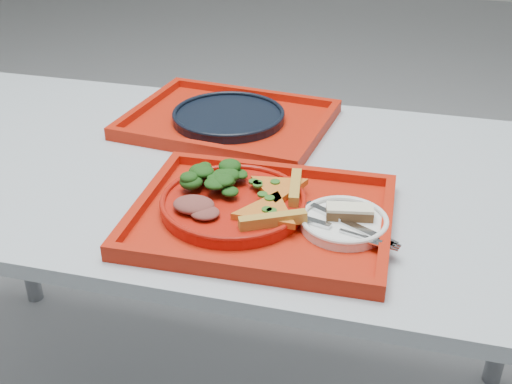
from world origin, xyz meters
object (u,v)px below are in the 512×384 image
dinner_plate (233,205)px  navy_plate (229,117)px  tray_main (262,219)px  dessert_bar (350,212)px  tray_far (229,123)px

dinner_plate → navy_plate: dinner_plate is taller
tray_main → dinner_plate: dinner_plate is taller
dinner_plate → dessert_bar: dessert_bar is taller
tray_main → dessert_bar: bearing=3.2°
dinner_plate → tray_far: bearing=107.9°
navy_plate → dessert_bar: 0.50m
navy_plate → tray_far: bearing=0.0°
dessert_bar → tray_far: bearing=121.2°
tray_far → dinner_plate: bearing=-65.7°
tray_main → navy_plate: bearing=113.1°
dessert_bar → dinner_plate: bearing=170.6°
tray_far → navy_plate: (0.00, 0.00, 0.01)m
dinner_plate → tray_main: bearing=-10.3°
tray_main → tray_far: 0.43m
tray_main → tray_far: same height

